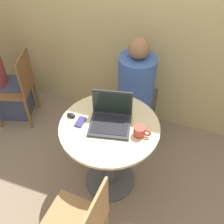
% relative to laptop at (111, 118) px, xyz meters
% --- Properties ---
extents(ground_plane, '(12.00, 12.00, 0.00)m').
position_rel_laptop_xyz_m(ground_plane, '(0.00, -0.03, -0.81)').
color(ground_plane, '#7F6B56').
extents(back_wall, '(7.00, 0.05, 2.60)m').
position_rel_laptop_xyz_m(back_wall, '(0.00, 0.96, 0.49)').
color(back_wall, tan).
rests_on(back_wall, ground_plane).
extents(round_table, '(0.78, 0.78, 0.77)m').
position_rel_laptop_xyz_m(round_table, '(0.00, -0.03, -0.28)').
color(round_table, '#4C4C51').
rests_on(round_table, ground_plane).
extents(laptop, '(0.36, 0.32, 0.24)m').
position_rel_laptop_xyz_m(laptop, '(0.00, 0.00, 0.00)').
color(laptop, '#2D2D33').
rests_on(laptop, round_table).
extents(cell_phone, '(0.06, 0.11, 0.02)m').
position_rel_laptop_xyz_m(cell_phone, '(-0.22, -0.08, -0.04)').
color(cell_phone, navy).
rests_on(cell_phone, round_table).
extents(computer_mouse, '(0.07, 0.04, 0.03)m').
position_rel_laptop_xyz_m(computer_mouse, '(-0.32, -0.04, -0.03)').
color(computer_mouse, black).
rests_on(computer_mouse, round_table).
extents(coffee_cup, '(0.13, 0.09, 0.08)m').
position_rel_laptop_xyz_m(coffee_cup, '(0.24, -0.05, -0.01)').
color(coffee_cup, '#B2382D').
rests_on(coffee_cup, round_table).
extents(person_seated, '(0.36, 0.55, 1.18)m').
position_rel_laptop_xyz_m(person_seated, '(0.04, 0.69, -0.33)').
color(person_seated, '#4C4742').
rests_on(person_seated, ground_plane).
extents(chair_background, '(0.50, 0.50, 0.85)m').
position_rel_laptop_xyz_m(chair_background, '(-1.24, 0.46, -0.37)').
color(chair_background, brown).
rests_on(chair_background, ground_plane).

